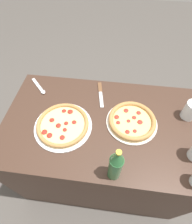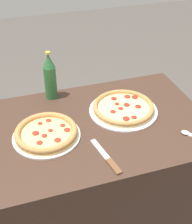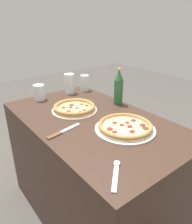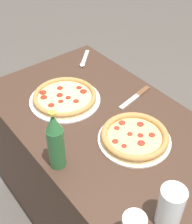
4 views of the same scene
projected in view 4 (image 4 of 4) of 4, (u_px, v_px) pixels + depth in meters
The scene contains 8 objects.
ground_plane at pixel (102, 216), 1.88m from camera, with size 8.00×8.00×0.00m, color #4C4742.
table at pixel (103, 176), 1.63m from camera, with size 1.20×0.71×0.78m.
pizza_salami at pixel (65, 97), 1.48m from camera, with size 0.34×0.34×0.04m.
pizza_veggie at pixel (135, 137), 1.27m from camera, with size 0.30×0.30×0.04m.
glass_water at pixel (170, 208), 0.96m from camera, with size 0.08×0.08×0.16m.
beer_bottle at pixel (56, 141), 1.11m from camera, with size 0.06×0.06×0.26m.
knife at pixel (136, 96), 1.51m from camera, with size 0.06×0.23×0.01m.
spoon at pixel (84, 61), 1.76m from camera, with size 0.15×0.15×0.01m.
Camera 4 is at (-0.79, 0.66, 1.70)m, focal length 50.00 mm.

